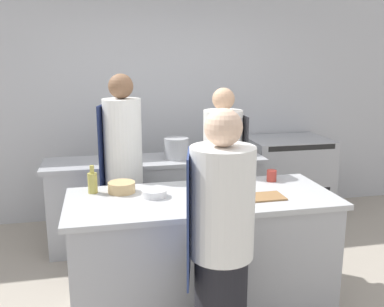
# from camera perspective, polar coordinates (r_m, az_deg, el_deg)

# --- Properties ---
(ground_plane) EXTENTS (16.00, 16.00, 0.00)m
(ground_plane) POSITION_cam_1_polar(r_m,az_deg,el_deg) (3.61, 1.26, -19.36)
(ground_plane) COLOR #A89E8E
(wall_back) EXTENTS (8.00, 0.06, 2.80)m
(wall_back) POSITION_cam_1_polar(r_m,az_deg,el_deg) (5.18, -4.24, 6.98)
(wall_back) COLOR silver
(wall_back) RESTS_ON ground_plane
(prep_counter) EXTENTS (2.01, 0.84, 0.90)m
(prep_counter) POSITION_cam_1_polar(r_m,az_deg,el_deg) (3.40, 1.29, -12.89)
(prep_counter) COLOR #A8AAAF
(prep_counter) RESTS_ON ground_plane
(pass_counter) EXTENTS (2.24, 0.58, 0.90)m
(pass_counter) POSITION_cam_1_polar(r_m,az_deg,el_deg) (4.52, -4.78, -6.26)
(pass_counter) COLOR #A8AAAF
(pass_counter) RESTS_ON ground_plane
(oven_range) EXTENTS (0.96, 0.72, 0.96)m
(oven_range) POSITION_cam_1_polar(r_m,az_deg,el_deg) (5.39, 12.55, -3.06)
(oven_range) COLOR #A8AAAF
(oven_range) RESTS_ON ground_plane
(chef_at_prep_near) EXTENTS (0.43, 0.42, 1.65)m
(chef_at_prep_near) POSITION_cam_1_polar(r_m,az_deg,el_deg) (2.63, 3.87, -12.17)
(chef_at_prep_near) COLOR black
(chef_at_prep_near) RESTS_ON ground_plane
(chef_at_stove) EXTENTS (0.37, 0.35, 1.66)m
(chef_at_stove) POSITION_cam_1_polar(r_m,az_deg,el_deg) (3.93, 4.10, -3.37)
(chef_at_stove) COLOR black
(chef_at_stove) RESTS_ON ground_plane
(chef_at_pass_far) EXTENTS (0.38, 0.37, 1.78)m
(chef_at_pass_far) POSITION_cam_1_polar(r_m,az_deg,el_deg) (3.87, -9.11, -2.65)
(chef_at_pass_far) COLOR black
(chef_at_pass_far) RESTS_ON ground_plane
(bottle_olive_oil) EXTENTS (0.06, 0.06, 0.29)m
(bottle_olive_oil) POSITION_cam_1_polar(r_m,az_deg,el_deg) (3.47, 2.41, -2.39)
(bottle_olive_oil) COLOR #19471E
(bottle_olive_oil) RESTS_ON prep_counter
(bottle_vinegar) EXTENTS (0.08, 0.08, 0.22)m
(bottle_vinegar) POSITION_cam_1_polar(r_m,az_deg,el_deg) (3.30, 0.63, -3.65)
(bottle_vinegar) COLOR #2D5175
(bottle_vinegar) RESTS_ON prep_counter
(bottle_wine) EXTENTS (0.08, 0.08, 0.23)m
(bottle_wine) POSITION_cam_1_polar(r_m,az_deg,el_deg) (3.01, 4.40, -5.29)
(bottle_wine) COLOR #5B2319
(bottle_wine) RESTS_ON prep_counter
(bottle_cooking_oil) EXTENTS (0.07, 0.07, 0.22)m
(bottle_cooking_oil) POSITION_cam_1_polar(r_m,az_deg,el_deg) (3.36, -13.12, -3.72)
(bottle_cooking_oil) COLOR #B2A84C
(bottle_cooking_oil) RESTS_ON prep_counter
(bowl_mixing_large) EXTENTS (0.21, 0.21, 0.08)m
(bowl_mixing_large) POSITION_cam_1_polar(r_m,az_deg,el_deg) (3.34, -9.36, -4.46)
(bowl_mixing_large) COLOR tan
(bowl_mixing_large) RESTS_ON prep_counter
(bowl_prep_small) EXTENTS (0.19, 0.19, 0.06)m
(bowl_prep_small) POSITION_cam_1_polar(r_m,az_deg,el_deg) (3.21, -5.07, -5.29)
(bowl_prep_small) COLOR white
(bowl_prep_small) RESTS_ON prep_counter
(cup) EXTENTS (0.08, 0.08, 0.10)m
(cup) POSITION_cam_1_polar(r_m,az_deg,el_deg) (3.65, 10.57, -2.92)
(cup) COLOR #B2382D
(cup) RESTS_ON prep_counter
(cutting_board) EXTENTS (0.43, 0.20, 0.01)m
(cutting_board) POSITION_cam_1_polar(r_m,az_deg,el_deg) (3.21, 8.40, -5.81)
(cutting_board) COLOR olive
(cutting_board) RESTS_ON prep_counter
(stockpot) EXTENTS (0.25, 0.25, 0.21)m
(stockpot) POSITION_cam_1_polar(r_m,az_deg,el_deg) (4.36, -2.11, 0.69)
(stockpot) COLOR #A8AAAF
(stockpot) RESTS_ON pass_counter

